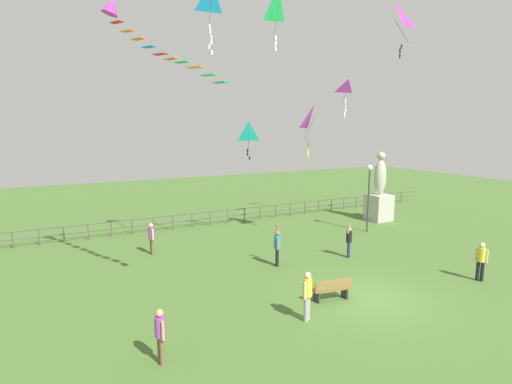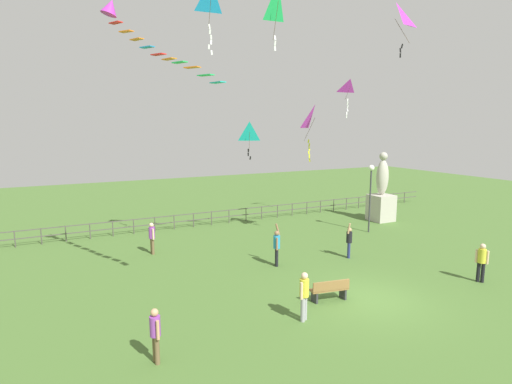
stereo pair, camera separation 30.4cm
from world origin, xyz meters
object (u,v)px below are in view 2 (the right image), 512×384
Objects in this scene: kite_0 at (315,120)px; statue_monument at (381,198)px; person_2 at (349,240)px; kite_1 at (350,88)px; kite_4 at (278,2)px; person_1 at (304,293)px; park_bench at (330,290)px; person_4 at (277,245)px; lamppost at (371,183)px; kite_2 at (250,133)px; kite_5 at (395,20)px; streamer_kite at (118,14)px; person_5 at (482,260)px; person_0 at (155,332)px; person_3 at (152,236)px.

statue_monument is at bearing 15.01° from kite_0.
person_2 is 11.37m from kite_1.
kite_4 is at bearing -155.29° from statue_monument.
kite_0 is (5.96, 8.22, 5.99)m from person_1.
park_bench is 0.76× the size of person_4.
lamppost is 8.34m from kite_2.
kite_5 reaches higher than lamppost.
statue_monument is 20.67m from streamer_kite.
kite_1 reaches higher than person_2.
kite_1 is (0.37, 2.77, 6.03)m from lamppost.
kite_4 is at bearing 71.38° from person_1.
kite_0 is (-2.74, 8.68, 6.00)m from person_5.
kite_2 is 0.42× the size of streamer_kite.
person_4 is at bearing 70.24° from person_1.
person_0 is at bearing -141.96° from person_4.
kite_5 reaches higher than kite_0.
kite_2 reaches higher than park_bench.
person_2 is 8.10m from kite_2.
person_3 is 15.56m from person_5.
kite_0 is at bearing 107.52° from person_5.
kite_4 is (6.74, 5.09, 10.86)m from person_0.
person_3 is at bearing 107.47° from person_1.
statue_monument is 16.23m from person_3.
person_4 is 0.81× the size of kite_1.
kite_2 is (-6.01, 10.35, 5.30)m from person_5.
statue_monument is 16.24m from kite_4.
lamppost is (-2.96, -2.07, 1.48)m from statue_monument.
person_4 reaches higher than person_2.
person_2 reaches higher than park_bench.
kite_5 is at bearing 28.00° from park_bench.
park_bench is 0.95× the size of person_0.
kite_2 reaches higher than person_4.
park_bench is 0.72× the size of kite_2.
streamer_kite is at bearing -148.88° from kite_2.
kite_0 reaches higher than kite_2.
kite_0 is at bearing 54.03° from person_1.
person_4 reaches higher than person_5.
park_bench is at bearing -140.90° from statue_monument.
park_bench is at bearing -91.64° from person_4.
person_4 is 0.64× the size of kite_0.
kite_4 is at bearing 177.11° from person_2.
kite_4 reaches higher than park_bench.
streamer_kite is at bearing -169.74° from lamppost.
lamppost is at bearing 20.67° from kite_4.
statue_monument is 9.16m from kite_0.
kite_1 is (-2.59, 0.70, 7.51)m from statue_monument.
kite_4 reaches higher than person_1.
statue_monument is 11.45m from kite_2.
person_5 is at bearing -59.98° from person_2.
person_4 reaches higher than person_0.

